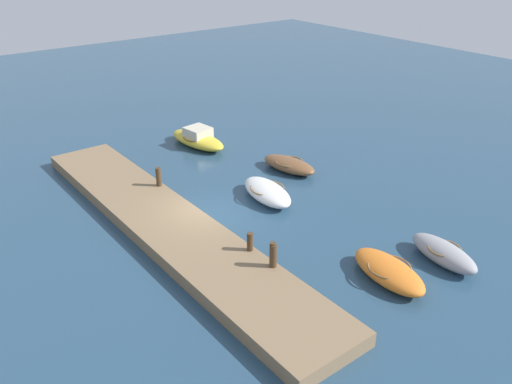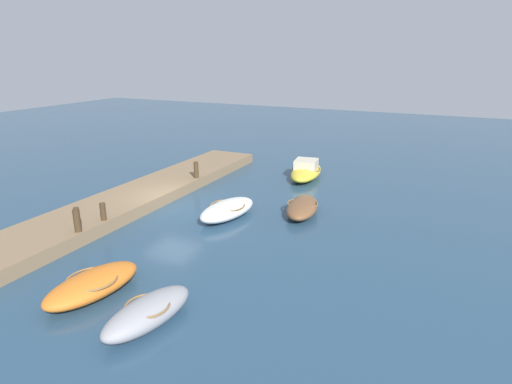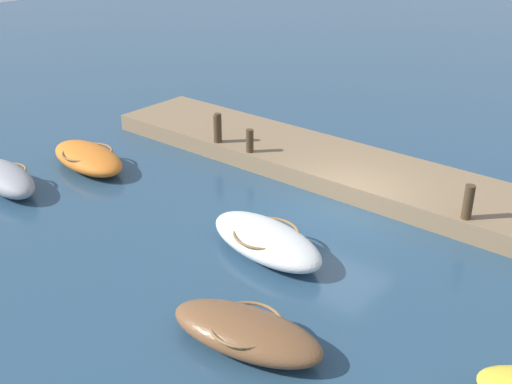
% 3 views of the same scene
% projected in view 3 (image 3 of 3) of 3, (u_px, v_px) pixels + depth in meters
% --- Properties ---
extents(ground_plane, '(84.00, 84.00, 0.00)m').
position_uv_depth(ground_plane, '(344.00, 209.00, 18.07)').
color(ground_plane, navy).
extents(dock_platform, '(20.39, 3.22, 0.57)m').
position_uv_depth(dock_platform, '(378.00, 178.00, 19.30)').
color(dock_platform, '#846B4C').
rests_on(dock_platform, ground_plane).
extents(dinghy_grey, '(3.27, 1.68, 0.80)m').
position_uv_depth(dinghy_grey, '(5.00, 178.00, 19.03)').
color(dinghy_grey, '#939399').
rests_on(dinghy_grey, ground_plane).
extents(rowboat_white, '(3.71, 2.10, 0.78)m').
position_uv_depth(rowboat_white, '(266.00, 240.00, 15.65)').
color(rowboat_white, white).
rests_on(rowboat_white, ground_plane).
extents(rowboat_orange, '(3.58, 2.02, 0.73)m').
position_uv_depth(rowboat_orange, '(88.00, 158.00, 20.57)').
color(rowboat_orange, orange).
rests_on(rowboat_orange, ground_plane).
extents(rowboat_brown, '(3.50, 1.97, 0.71)m').
position_uv_depth(rowboat_brown, '(246.00, 332.00, 12.45)').
color(rowboat_brown, brown).
rests_on(rowboat_brown, ground_plane).
extents(mooring_post_west, '(0.26, 0.26, 0.94)m').
position_uv_depth(mooring_post_west, '(468.00, 202.00, 16.14)').
color(mooring_post_west, '#47331E').
rests_on(mooring_post_west, dock_platform).
extents(mooring_post_mid_west, '(0.25, 0.25, 0.76)m').
position_uv_depth(mooring_post_mid_west, '(250.00, 141.00, 20.36)').
color(mooring_post_mid_west, '#47331E').
rests_on(mooring_post_mid_west, dock_platform).
extents(mooring_post_mid_east, '(0.22, 0.22, 1.01)m').
position_uv_depth(mooring_post_mid_east, '(218.00, 128.00, 21.09)').
color(mooring_post_mid_east, '#47331E').
rests_on(mooring_post_mid_east, dock_platform).
extents(mooring_post_east, '(0.28, 0.28, 0.93)m').
position_uv_depth(mooring_post_east, '(218.00, 129.00, 21.13)').
color(mooring_post_east, '#47331E').
rests_on(mooring_post_east, dock_platform).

